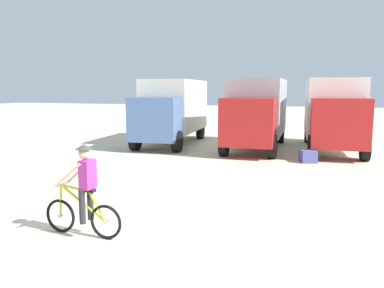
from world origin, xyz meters
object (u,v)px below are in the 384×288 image
box_truck_white_box (333,110)px  supply_crate (308,156)px  box_truck_cream_rv (172,108)px  box_truck_grey_hauler (257,110)px  cyclist_orange_shirt (84,194)px

box_truck_white_box → supply_crate: 4.15m
box_truck_cream_rv → box_truck_grey_hauler: (4.49, -0.11, 0.00)m
box_truck_cream_rv → box_truck_white_box: size_ratio=1.01×
box_truck_grey_hauler → supply_crate: size_ratio=10.52×
supply_crate → box_truck_white_box: bearing=76.3°
supply_crate → cyclist_orange_shirt: bearing=-111.8°
box_truck_grey_hauler → supply_crate: 4.31m
box_truck_cream_rv → box_truck_white_box: (7.97, 0.56, 0.00)m
supply_crate → box_truck_cream_rv: bearing=156.0°
box_truck_grey_hauler → box_truck_white_box: bearing=10.8°
box_truck_cream_rv → box_truck_white_box: bearing=4.0°
box_truck_cream_rv → cyclist_orange_shirt: bearing=-75.2°
box_truck_grey_hauler → cyclist_orange_shirt: bearing=-95.4°
box_truck_grey_hauler → box_truck_white_box: (3.48, 0.67, 0.00)m
box_truck_grey_hauler → supply_crate: bearing=-49.6°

